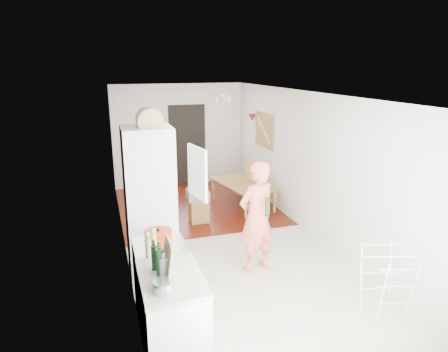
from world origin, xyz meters
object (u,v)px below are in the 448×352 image
dining_chair (255,186)px  drying_rack (387,283)px  person (257,207)px  stool (199,210)px  dining_table (244,196)px

dining_chair → drying_rack: bearing=-63.9°
person → dining_chair: (0.96, 2.45, -0.49)m
stool → drying_rack: drying_rack is taller
stool → dining_table: bearing=26.5°
dining_table → drying_rack: bearing=172.2°
dining_table → dining_chair: size_ratio=1.32×
dining_chair → drying_rack: dining_chair is taller
stool → drying_rack: bearing=-68.5°
dining_table → dining_chair: bearing=-145.4°
stool → drying_rack: 3.85m
dining_table → drying_rack: (0.28, -4.14, 0.22)m
person → drying_rack: person is taller
person → dining_table: (0.78, 2.62, -0.75)m
dining_table → person: bearing=151.8°
person → dining_table: size_ratio=1.52×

